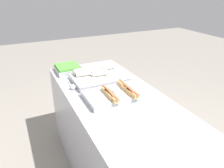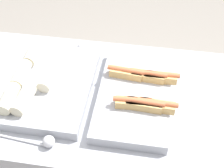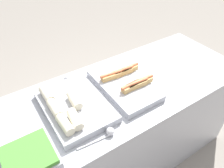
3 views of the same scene
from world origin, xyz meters
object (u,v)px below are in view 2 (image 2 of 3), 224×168
(tray_wraps, at_px, (46,84))
(serving_spoon_far, at_px, (79,48))
(serving_spoon_near, at_px, (45,141))
(tray_hotdogs, at_px, (136,94))

(tray_wraps, xyz_separation_m, serving_spoon_far, (0.08, 0.29, -0.01))
(serving_spoon_far, bearing_deg, serving_spoon_near, -89.89)
(tray_wraps, relative_size, serving_spoon_far, 2.22)
(tray_hotdogs, distance_m, serving_spoon_far, 0.43)
(tray_wraps, bearing_deg, serving_spoon_far, 74.87)
(tray_hotdogs, bearing_deg, serving_spoon_far, 138.41)
(tray_wraps, bearing_deg, serving_spoon_near, -74.15)
(tray_hotdogs, xyz_separation_m, tray_wraps, (-0.40, -0.01, 0.00))
(tray_hotdogs, relative_size, tray_wraps, 1.04)
(tray_wraps, distance_m, serving_spoon_far, 0.30)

